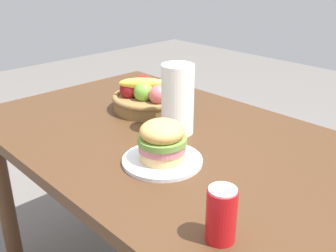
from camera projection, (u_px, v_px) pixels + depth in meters
name	position (u px, v px, depth m)	size (l,w,h in m)	color
dining_table	(166.00, 160.00, 1.39)	(1.40, 0.90, 0.75)	#4C301C
plate	(162.00, 160.00, 1.16)	(0.24, 0.24, 0.01)	white
sandwich	(162.00, 140.00, 1.13)	(0.14, 0.14, 0.12)	#E5BC75
soda_can	(221.00, 215.00, 0.82)	(0.07, 0.07, 0.13)	red
fruit_basket	(148.00, 97.00, 1.55)	(0.29, 0.29, 0.14)	olive
paper_towel_roll	(178.00, 100.00, 1.31)	(0.11, 0.11, 0.24)	white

